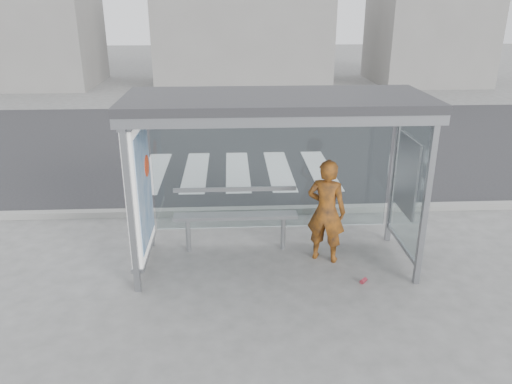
% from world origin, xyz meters
% --- Properties ---
extents(ground, '(80.00, 80.00, 0.00)m').
position_xyz_m(ground, '(0.00, 0.00, 0.00)').
color(ground, '#61615F').
rests_on(ground, ground).
extents(road, '(30.00, 10.00, 0.01)m').
position_xyz_m(road, '(0.00, 7.00, 0.00)').
color(road, '#28282B').
rests_on(road, ground).
extents(curb, '(30.00, 0.18, 0.12)m').
position_xyz_m(curb, '(0.00, 1.95, 0.06)').
color(curb, gray).
rests_on(curb, ground).
extents(crosswalk, '(4.55, 3.00, 0.00)m').
position_xyz_m(crosswalk, '(-0.50, 4.50, 0.00)').
color(crosswalk, silver).
rests_on(crosswalk, ground).
extents(bus_shelter, '(4.25, 1.65, 2.62)m').
position_xyz_m(bus_shelter, '(-0.37, 0.06, 1.98)').
color(bus_shelter, gray).
rests_on(bus_shelter, ground).
extents(building_left, '(6.00, 5.00, 6.00)m').
position_xyz_m(building_left, '(-10.00, 18.00, 3.00)').
color(building_left, gray).
rests_on(building_left, ground).
extents(building_center, '(8.00, 5.00, 5.00)m').
position_xyz_m(building_center, '(0.00, 18.00, 2.50)').
color(building_center, gray).
rests_on(building_center, ground).
extents(building_right, '(5.00, 5.00, 7.00)m').
position_xyz_m(building_right, '(9.00, 18.00, 3.50)').
color(building_right, gray).
rests_on(building_right, ground).
extents(person, '(0.71, 0.61, 1.65)m').
position_xyz_m(person, '(0.79, 0.09, 0.83)').
color(person, '#C15812').
rests_on(person, ground).
extents(bench, '(1.99, 0.33, 1.03)m').
position_xyz_m(bench, '(-0.60, 0.50, 0.60)').
color(bench, gray).
rests_on(bench, ground).
extents(soda_can, '(0.13, 0.13, 0.06)m').
position_xyz_m(soda_can, '(1.24, -0.65, 0.03)').
color(soda_can, '#D33E50').
rests_on(soda_can, ground).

